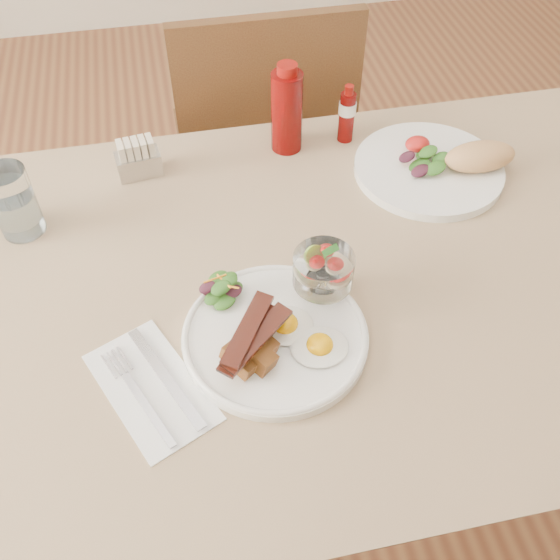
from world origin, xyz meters
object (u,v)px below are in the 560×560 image
(fruit_cup, at_px, (323,270))
(sugar_caddy, at_px, (138,160))
(table, at_px, (329,306))
(chair_far, at_px, (261,147))
(second_plate, at_px, (441,165))
(ketchup_bottle, at_px, (287,110))
(water_glass, at_px, (15,206))
(main_plate, at_px, (275,337))
(hot_sauce_bottle, at_px, (347,114))

(fruit_cup, height_order, sugar_caddy, fruit_cup)
(table, height_order, sugar_caddy, sugar_caddy)
(chair_far, relative_size, second_plate, 3.05)
(ketchup_bottle, distance_m, water_glass, 0.52)
(fruit_cup, height_order, water_glass, water_glass)
(chair_far, distance_m, ketchup_bottle, 0.44)
(main_plate, relative_size, sugar_caddy, 3.17)
(second_plate, height_order, water_glass, water_glass)
(main_plate, xyz_separation_m, sugar_caddy, (-0.18, 0.44, 0.03))
(table, xyz_separation_m, ketchup_bottle, (-0.00, 0.35, 0.17))
(chair_far, bearing_deg, sugar_caddy, -131.08)
(hot_sauce_bottle, height_order, water_glass, water_glass)
(second_plate, bearing_deg, ketchup_bottle, 152.67)
(hot_sauce_bottle, bearing_deg, fruit_cup, -110.64)
(main_plate, distance_m, second_plate, 0.51)
(fruit_cup, distance_m, hot_sauce_bottle, 0.43)
(table, height_order, main_plate, main_plate)
(fruit_cup, bearing_deg, sugar_caddy, 125.02)
(fruit_cup, distance_m, ketchup_bottle, 0.40)
(hot_sauce_bottle, bearing_deg, sugar_caddy, -176.20)
(main_plate, xyz_separation_m, ketchup_bottle, (0.12, 0.47, 0.08))
(second_plate, xyz_separation_m, sugar_caddy, (-0.57, 0.11, 0.01))
(sugar_caddy, xyz_separation_m, water_glass, (-0.21, -0.11, 0.02))
(fruit_cup, bearing_deg, hot_sauce_bottle, 69.36)
(fruit_cup, relative_size, water_glass, 0.74)
(fruit_cup, bearing_deg, main_plate, -143.71)
(main_plate, bearing_deg, ketchup_bottle, 75.84)
(sugar_caddy, bearing_deg, fruit_cup, -62.70)
(main_plate, xyz_separation_m, hot_sauce_bottle, (0.24, 0.47, 0.05))
(table, distance_m, fruit_cup, 0.17)
(ketchup_bottle, height_order, water_glass, ketchup_bottle)
(fruit_cup, distance_m, sugar_caddy, 0.46)
(chair_far, bearing_deg, main_plate, -98.72)
(ketchup_bottle, xyz_separation_m, sugar_caddy, (-0.29, -0.03, -0.05))
(fruit_cup, relative_size, ketchup_bottle, 0.52)
(fruit_cup, xyz_separation_m, sugar_caddy, (-0.26, 0.38, -0.04))
(ketchup_bottle, bearing_deg, second_plate, -27.33)
(chair_far, bearing_deg, ketchup_bottle, -90.32)
(table, distance_m, water_glass, 0.57)
(main_plate, bearing_deg, chair_far, 81.28)
(ketchup_bottle, height_order, sugar_caddy, ketchup_bottle)
(chair_far, height_order, ketchup_bottle, ketchup_bottle)
(table, height_order, fruit_cup, fruit_cup)
(sugar_caddy, bearing_deg, chair_far, 41.20)
(main_plate, distance_m, fruit_cup, 0.12)
(second_plate, relative_size, ketchup_bottle, 1.68)
(chair_far, xyz_separation_m, sugar_caddy, (-0.30, -0.34, 0.26))
(hot_sauce_bottle, xyz_separation_m, water_glass, (-0.63, -0.14, -0.00))
(chair_far, distance_m, main_plate, 0.82)
(sugar_caddy, bearing_deg, ketchup_bottle, -2.60)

